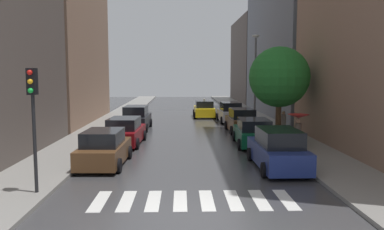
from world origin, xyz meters
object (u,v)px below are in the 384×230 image
Objects in this scene: parked_car_right_nearest at (278,150)px; pedestrian_near_tree at (298,122)px; lamp_post_right at (255,73)px; parked_car_right_second at (253,133)px; parked_car_left_third at (136,119)px; traffic_light_left_corner at (33,103)px; pedestrian_foreground at (283,123)px; parked_car_right_fourth at (230,113)px; street_tree_right at (279,77)px; parked_car_left_second at (125,132)px; parked_car_left_nearest at (104,149)px; taxi_midroad at (204,109)px; parked_car_right_third at (242,121)px.

pedestrian_near_tree is (2.11, 4.03, 0.75)m from parked_car_right_nearest.
parked_car_right_second is at bearing -101.00° from lamp_post_right.
traffic_light_left_corner is (-1.62, -16.38, 2.44)m from parked_car_left_third.
parked_car_right_second is at bearing 170.85° from pedestrian_foreground.
parked_car_right_fourth is (7.72, 4.34, -0.03)m from parked_car_left_third.
parked_car_right_fourth is at bearing 101.92° from street_tree_right.
parked_car_right_nearest is at bearing -177.84° from parked_car_right_second.
parked_car_right_nearest is 14.81m from lamp_post_right.
parked_car_right_nearest is at bearing -96.49° from lamp_post_right.
parked_car_right_nearest is at bearing -126.07° from parked_car_left_second.
street_tree_right reaches higher than pedestrian_near_tree.
parked_car_right_fourth is 9.98m from street_tree_right.
parked_car_left_second is 1.02× the size of parked_car_right_second.
traffic_light_left_corner is at bearing 164.16° from parked_car_left_nearest.
parked_car_left_second is at bearing 158.73° from taxi_midroad.
pedestrian_near_tree reaches higher than parked_car_right_fourth.
parked_car_right_third reaches higher than parked_car_left_second.
taxi_midroad is 0.74× the size of street_tree_right.
pedestrian_near_tree reaches higher than parked_car_right_second.
traffic_light_left_corner is (-9.43, -14.81, 2.48)m from parked_car_right_third.
street_tree_right reaches higher than traffic_light_left_corner.
parked_car_right_third is at bearing 57.51° from traffic_light_left_corner.
parked_car_right_second is 1.05× the size of taxi_midroad.
parked_car_right_fourth is (-0.10, 5.91, 0.01)m from parked_car_right_third.
parked_car_left_nearest is 12.42m from street_tree_right.
street_tree_right is (1.95, -9.25, 3.21)m from parked_car_right_fourth.
taxi_midroad reaches higher than parked_car_left_nearest.
pedestrian_foreground is (2.45, -2.32, 0.18)m from parked_car_right_third.
parked_car_right_fourth is (0.00, 11.20, 0.07)m from parked_car_right_second.
parked_car_left_nearest is at bearing 158.61° from pedestrian_foreground.
parked_car_right_fourth reaches higher than parked_car_right_second.
lamp_post_right is (1.67, -2.62, 3.46)m from parked_car_right_fourth.
parked_car_right_nearest is 10.40m from traffic_light_left_corner.
parked_car_left_second is at bearing -171.18° from street_tree_right.
pedestrian_foreground reaches higher than parked_car_left_second.
parked_car_right_fourth reaches higher than parked_car_right_third.
street_tree_right reaches higher than parked_car_left_second.
parked_car_left_third is 10.33m from parked_car_right_second.
parked_car_right_third is 7.33m from pedestrian_near_tree.
parked_car_right_nearest is at bearing 177.75° from parked_car_right_third.
parked_car_left_third is (0.16, 11.78, 0.06)m from parked_car_left_nearest.
pedestrian_near_tree reaches higher than parked_car_left_nearest.
parked_car_right_second is at bearing -0.24° from parked_car_right_nearest.
parked_car_left_nearest is 0.96× the size of parked_car_right_second.
parked_car_right_third is (7.82, -1.57, -0.04)m from parked_car_left_third.
street_tree_right is at bearing -87.55° from lamp_post_right.
street_tree_right is at bearing -152.94° from parked_car_right_third.
parked_car_left_second is 9.17m from parked_car_right_third.
parked_car_right_nearest is at bearing -146.88° from parked_car_left_third.
taxi_midroad is 17.39m from pedestrian_near_tree.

